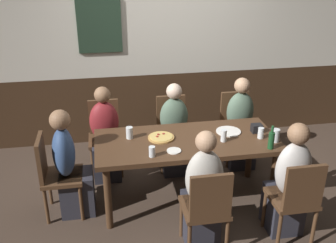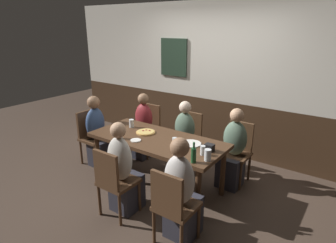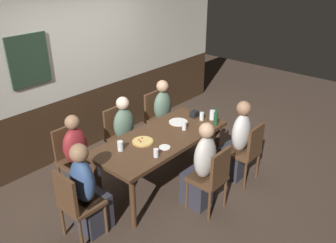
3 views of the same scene
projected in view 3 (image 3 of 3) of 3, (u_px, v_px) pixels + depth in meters
name	position (u px, v px, depth m)	size (l,w,h in m)	color
ground_plane	(161.00, 183.00, 4.90)	(12.00, 12.00, 0.00)	#423328
wall_back	(80.00, 70.00, 5.30)	(6.40, 0.13, 2.60)	#3D2819
dining_table	(161.00, 142.00, 4.61)	(1.89, 0.83, 0.74)	#472D1C
chair_right_near	(247.00, 150.00, 4.75)	(0.40, 0.40, 0.88)	#513521
chair_left_far	(72.00, 156.00, 4.61)	(0.40, 0.40, 0.88)	#513521
chair_mid_near	(212.00, 176.00, 4.19)	(0.40, 0.40, 0.88)	#513521
chair_right_far	(157.00, 116.00, 5.74)	(0.40, 0.40, 0.88)	#513521
chair_mid_far	(119.00, 134.00, 5.17)	(0.40, 0.40, 0.88)	#513521
chair_head_west	(76.00, 202.00, 3.76)	(0.40, 0.40, 0.88)	#513521
person_right_near	(237.00, 146.00, 4.85)	(0.34, 0.37, 1.17)	#2D2D38
person_left_far	(80.00, 162.00, 4.53)	(0.34, 0.37, 1.12)	#2D2D38
person_mid_near	(201.00, 172.00, 4.29)	(0.34, 0.37, 1.17)	#2D2D38
person_right_far	(165.00, 120.00, 5.65)	(0.34, 0.37, 1.13)	#2D2D38
person_mid_far	(127.00, 139.00, 5.09)	(0.34, 0.37, 1.11)	#2D2D38
person_head_west	(88.00, 195.00, 3.87)	(0.37, 0.34, 1.16)	#2D2D38
pizza	(143.00, 141.00, 4.44)	(0.27, 0.27, 0.03)	tan
highball_clear	(184.00, 126.00, 4.73)	(0.06, 0.06, 0.13)	silver
tumbler_short	(120.00, 147.00, 4.24)	(0.07, 0.07, 0.12)	silver
pint_glass_amber	(202.00, 117.00, 5.01)	(0.06, 0.06, 0.12)	silver
pint_glass_pale	(156.00, 153.00, 4.11)	(0.06, 0.06, 0.10)	silver
beer_glass_tall	(212.00, 115.00, 5.02)	(0.08, 0.08, 0.14)	silver
beer_bottle_green	(216.00, 118.00, 4.86)	(0.06, 0.06, 0.24)	#194723
plate_white_large	(178.00, 122.00, 4.96)	(0.27, 0.27, 0.01)	white
plate_white_small	(165.00, 147.00, 4.32)	(0.14, 0.14, 0.01)	white
condiment_caddy	(194.00, 114.00, 5.11)	(0.11, 0.09, 0.09)	black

